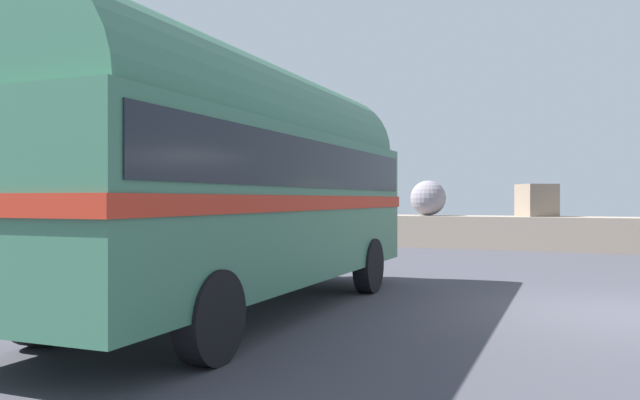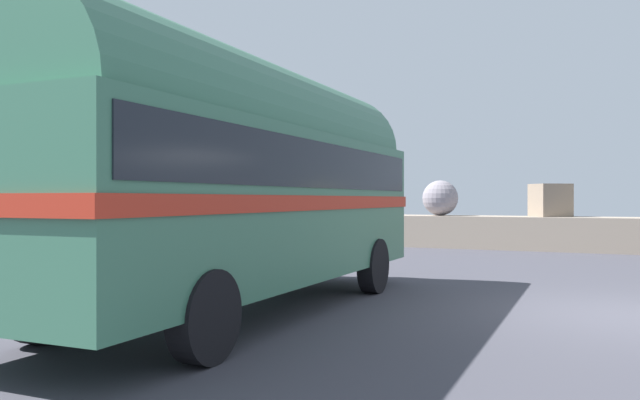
# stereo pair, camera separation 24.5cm
# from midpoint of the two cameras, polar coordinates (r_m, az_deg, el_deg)

# --- Properties ---
(ground) EXTENTS (32.00, 26.00, 0.02)m
(ground) POSITION_cam_midpoint_polar(r_m,az_deg,el_deg) (10.08, 27.46, -9.46)
(ground) COLOR #3D3D46
(breakwater) EXTENTS (31.36, 2.10, 2.49)m
(breakwater) POSITION_cam_midpoint_polar(r_m,az_deg,el_deg) (21.73, 25.43, -2.36)
(breakwater) COLOR gray
(breakwater) RESTS_ON ground
(vintage_coach) EXTENTS (2.59, 8.63, 3.70)m
(vintage_coach) POSITION_cam_midpoint_polar(r_m,az_deg,el_deg) (9.16, -6.21, 2.41)
(vintage_coach) COLOR black
(vintage_coach) RESTS_ON ground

